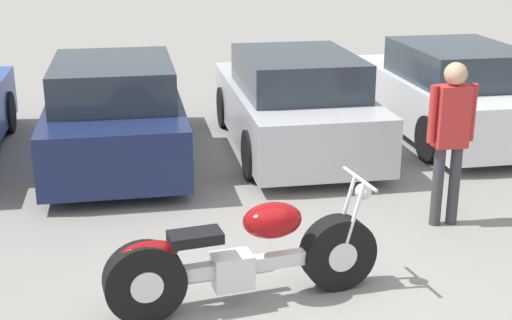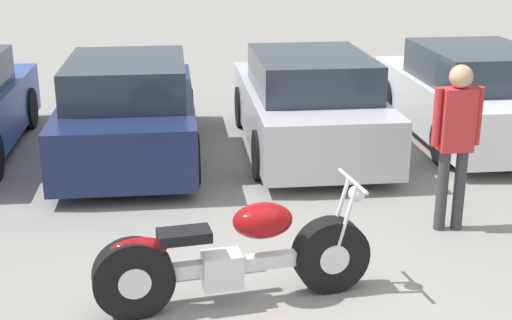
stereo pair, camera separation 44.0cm
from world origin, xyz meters
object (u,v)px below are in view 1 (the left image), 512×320
Objects in this scene: parked_car_navy at (115,113)px; parked_car_silver at (294,104)px; person_standing at (451,130)px; motorcycle at (243,257)px; parked_car_white at (450,93)px.

parked_car_silver is (2.52, 0.07, 0.00)m from parked_car_navy.
parked_car_navy is 4.59m from person_standing.
motorcycle is 4.55m from parked_car_silver.
person_standing is (3.50, -2.94, 0.41)m from parked_car_navy.
parked_car_white is (2.52, 0.26, 0.00)m from parked_car_silver.
parked_car_white is at bearing 49.04° from motorcycle.
parked_car_navy is at bearing -176.23° from parked_car_white.
person_standing is (-1.54, -3.27, 0.41)m from parked_car_white.
person_standing is (0.98, -3.02, 0.41)m from parked_car_silver.
parked_car_silver is at bearing 107.95° from person_standing.
parked_car_navy is 1.00× the size of parked_car_silver.
parked_car_white is (5.04, 0.33, 0.00)m from parked_car_navy.
parked_car_silver is 1.00× the size of parked_car_white.
parked_car_navy and parked_car_silver have the same top height.
parked_car_navy is 2.52m from parked_car_silver.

